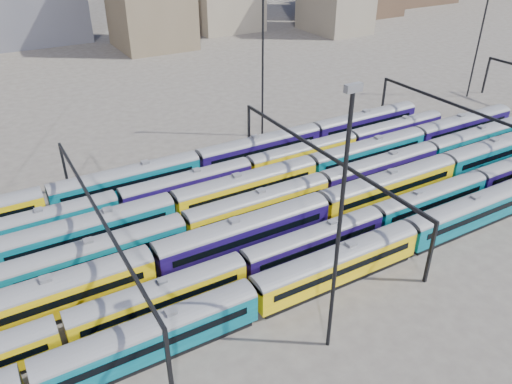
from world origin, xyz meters
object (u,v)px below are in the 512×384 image
rake_1 (243,265)px  mast_2 (340,222)px  rake_0 (409,234)px  rake_2 (322,206)px

rake_1 → mast_2: (2.65, -12.00, 11.51)m
rake_0 → mast_2: mast_2 is taller
rake_1 → mast_2: mast_2 is taller
rake_0 → rake_2: bearing=117.6°
rake_0 → mast_2: 21.55m
rake_0 → rake_2: (-5.24, 10.00, 0.21)m
rake_2 → mast_2: 23.43m
mast_2 → rake_1: bearing=102.5°
rake_0 → mast_2: (-17.00, -7.00, 11.23)m
rake_0 → rake_1: rake_0 is taller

